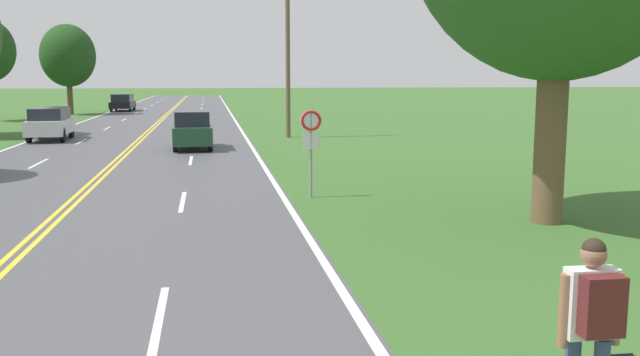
% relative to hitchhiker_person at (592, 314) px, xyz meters
% --- Properties ---
extents(hitchhiker_person, '(0.62, 0.44, 1.83)m').
position_rel_hitchhiker_person_xyz_m(hitchhiker_person, '(0.00, 0.00, 0.00)').
color(hitchhiker_person, '#38476B').
rests_on(hitchhiker_person, ground).
extents(traffic_sign, '(0.60, 0.10, 2.41)m').
position_rel_hitchhiker_person_xyz_m(traffic_sign, '(-0.72, 12.62, 0.69)').
color(traffic_sign, gray).
rests_on(traffic_sign, ground).
extents(utility_pole_midground, '(1.80, 0.24, 8.70)m').
position_rel_hitchhiker_person_xyz_m(utility_pole_midground, '(0.83, 31.24, 3.38)').
color(utility_pole_midground, brown).
rests_on(utility_pole_midground, ground).
extents(tree_far_back, '(4.67, 4.67, 7.78)m').
position_rel_hitchhiker_person_xyz_m(tree_far_back, '(-15.36, 56.71, 3.96)').
color(tree_far_back, brown).
rests_on(tree_far_back, ground).
extents(car_dark_green_suv_approaching, '(1.84, 4.10, 1.75)m').
position_rel_hitchhiker_person_xyz_m(car_dark_green_suv_approaching, '(-4.21, 25.99, -0.20)').
color(car_dark_green_suv_approaching, black).
rests_on(car_dark_green_suv_approaching, ground).
extents(car_silver_suv_mid_near, '(1.95, 4.46, 1.70)m').
position_rel_hitchhiker_person_xyz_m(car_silver_suv_mid_near, '(-11.59, 31.51, -0.20)').
color(car_silver_suv_mid_near, black).
rests_on(car_silver_suv_mid_near, ground).
extents(car_black_van_mid_far, '(2.01, 4.90, 1.64)m').
position_rel_hitchhiker_person_xyz_m(car_black_van_mid_far, '(-11.60, 62.26, -0.24)').
color(car_black_van_mid_far, black).
rests_on(car_black_van_mid_far, ground).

